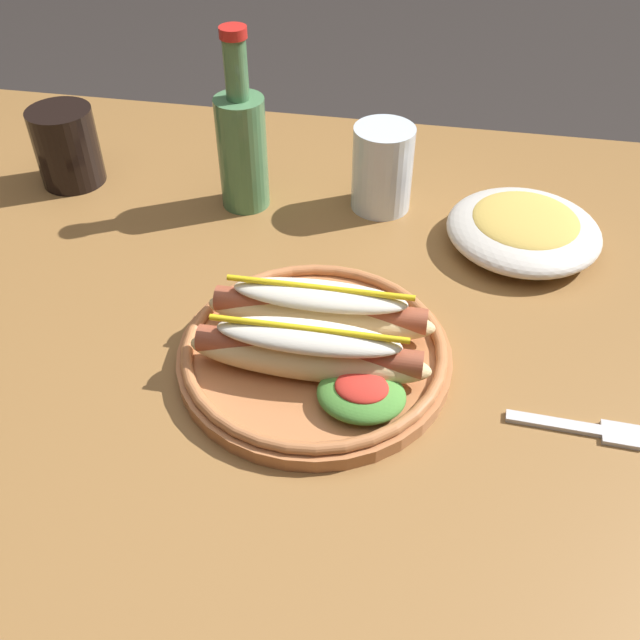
{
  "coord_description": "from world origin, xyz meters",
  "views": [
    {
      "loc": [
        0.13,
        -0.58,
        1.25
      ],
      "look_at": [
        0.04,
        -0.05,
        0.77
      ],
      "focal_mm": 40.12,
      "sensor_mm": 36.0,
      "label": 1
    }
  ],
  "objects_px": {
    "soda_cup": "(67,147)",
    "glass_bottle": "(242,144)",
    "hot_dog_plate": "(316,345)",
    "fork": "(585,429)",
    "side_bowl": "(524,229)",
    "water_cup": "(382,168)"
  },
  "relations": [
    {
      "from": "hot_dog_plate",
      "to": "glass_bottle",
      "type": "height_order",
      "value": "glass_bottle"
    },
    {
      "from": "water_cup",
      "to": "side_bowl",
      "type": "relative_size",
      "value": 0.6
    },
    {
      "from": "water_cup",
      "to": "glass_bottle",
      "type": "distance_m",
      "value": 0.18
    },
    {
      "from": "soda_cup",
      "to": "glass_bottle",
      "type": "bearing_deg",
      "value": -2.78
    },
    {
      "from": "hot_dog_plate",
      "to": "side_bowl",
      "type": "bearing_deg",
      "value": 49.86
    },
    {
      "from": "hot_dog_plate",
      "to": "fork",
      "type": "distance_m",
      "value": 0.26
    },
    {
      "from": "hot_dog_plate",
      "to": "soda_cup",
      "type": "distance_m",
      "value": 0.49
    },
    {
      "from": "glass_bottle",
      "to": "side_bowl",
      "type": "xyz_separation_m",
      "value": [
        0.35,
        -0.03,
        -0.06
      ]
    },
    {
      "from": "glass_bottle",
      "to": "side_bowl",
      "type": "height_order",
      "value": "glass_bottle"
    },
    {
      "from": "glass_bottle",
      "to": "side_bowl",
      "type": "bearing_deg",
      "value": -5.3
    },
    {
      "from": "fork",
      "to": "water_cup",
      "type": "height_order",
      "value": "water_cup"
    },
    {
      "from": "hot_dog_plate",
      "to": "glass_bottle",
      "type": "distance_m",
      "value": 0.32
    },
    {
      "from": "hot_dog_plate",
      "to": "soda_cup",
      "type": "bearing_deg",
      "value": 143.61
    },
    {
      "from": "soda_cup",
      "to": "side_bowl",
      "type": "xyz_separation_m",
      "value": [
        0.6,
        -0.04,
        -0.03
      ]
    },
    {
      "from": "fork",
      "to": "side_bowl",
      "type": "xyz_separation_m",
      "value": [
        -0.05,
        0.28,
        0.02
      ]
    },
    {
      "from": "soda_cup",
      "to": "hot_dog_plate",
      "type": "bearing_deg",
      "value": -36.39
    },
    {
      "from": "fork",
      "to": "side_bowl",
      "type": "relative_size",
      "value": 0.66
    },
    {
      "from": "hot_dog_plate",
      "to": "side_bowl",
      "type": "xyz_separation_m",
      "value": [
        0.21,
        0.24,
        -0.0
      ]
    },
    {
      "from": "glass_bottle",
      "to": "hot_dog_plate",
      "type": "bearing_deg",
      "value": -62.21
    },
    {
      "from": "hot_dog_plate",
      "to": "glass_bottle",
      "type": "bearing_deg",
      "value": 117.79
    },
    {
      "from": "hot_dog_plate",
      "to": "fork",
      "type": "relative_size",
      "value": 2.25
    },
    {
      "from": "soda_cup",
      "to": "glass_bottle",
      "type": "height_order",
      "value": "glass_bottle"
    }
  ]
}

